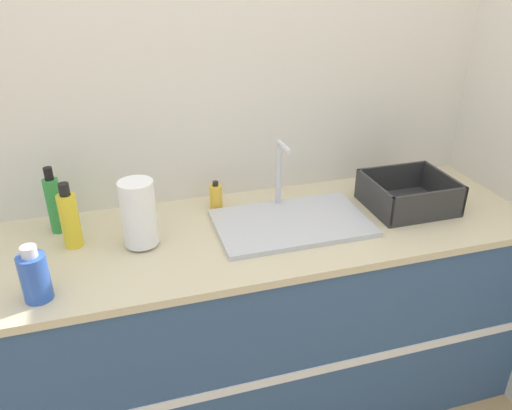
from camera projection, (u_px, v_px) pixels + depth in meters
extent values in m
cube|color=beige|center=(204.00, 100.00, 2.02)|extent=(4.84, 0.06, 2.60)
cube|color=#33517A|center=(231.00, 326.00, 2.11)|extent=(2.44, 0.67, 0.85)
cube|color=white|center=(253.00, 384.00, 1.82)|extent=(2.44, 0.01, 0.04)
cube|color=beige|center=(228.00, 236.00, 1.91)|extent=(2.46, 0.70, 0.03)
cube|color=silver|center=(291.00, 223.00, 1.95)|extent=(0.59, 0.37, 0.02)
cylinder|color=silver|center=(279.00, 173.00, 2.02)|extent=(0.02, 0.02, 0.27)
cylinder|color=silver|center=(284.00, 147.00, 1.91)|extent=(0.02, 0.12, 0.02)
cylinder|color=#4C4C51|center=(142.00, 244.00, 1.82)|extent=(0.09, 0.09, 0.01)
cylinder|color=white|center=(139.00, 213.00, 1.76)|extent=(0.12, 0.12, 0.24)
cube|color=#2D2D2D|center=(406.00, 205.00, 2.09)|extent=(0.34, 0.30, 0.01)
cube|color=#2D2D2D|center=(429.00, 206.00, 1.94)|extent=(0.34, 0.01, 0.12)
cube|color=#2D2D2D|center=(391.00, 178.00, 2.18)|extent=(0.34, 0.01, 0.12)
cube|color=#2D2D2D|center=(373.00, 196.00, 2.02)|extent=(0.01, 0.30, 0.12)
cube|color=#2D2D2D|center=(442.00, 186.00, 2.10)|extent=(0.01, 0.30, 0.12)
cylinder|color=#2D8C3D|center=(55.00, 206.00, 1.86)|extent=(0.06, 0.06, 0.21)
cylinder|color=black|center=(48.00, 174.00, 1.81)|extent=(0.03, 0.03, 0.05)
cylinder|color=#2D56B7|center=(35.00, 278.00, 1.51)|extent=(0.09, 0.09, 0.15)
cylinder|color=silver|center=(29.00, 252.00, 1.46)|extent=(0.05, 0.05, 0.03)
cylinder|color=yellow|center=(70.00, 221.00, 1.77)|extent=(0.07, 0.07, 0.20)
cylinder|color=black|center=(64.00, 189.00, 1.71)|extent=(0.04, 0.04, 0.04)
cylinder|color=gold|center=(215.00, 197.00, 2.05)|extent=(0.05, 0.05, 0.11)
cylinder|color=black|center=(214.00, 184.00, 2.02)|extent=(0.02, 0.02, 0.02)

